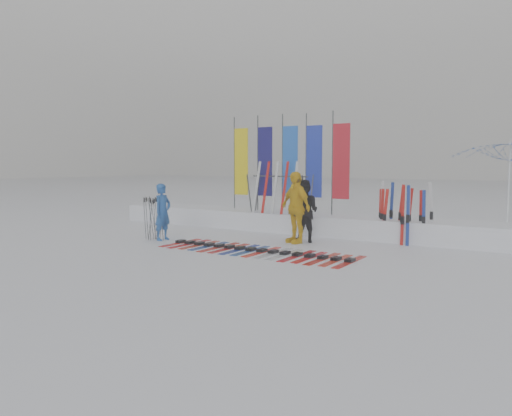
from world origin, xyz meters
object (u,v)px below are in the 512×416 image
Objects in this scene: tent_canopy at (508,189)px; ski_row at (256,250)px; person_black at (305,211)px; person_yellow at (295,207)px; ski_rack at (280,189)px; person_blue at (163,212)px.

tent_canopy reaches higher than ski_row.
person_yellow reaches higher than person_black.
tent_canopy reaches higher than person_black.
ski_row is at bearing -91.22° from person_black.
ski_row is at bearing -68.82° from ski_rack.
person_yellow is at bearing -48.90° from ski_rack.
ski_row is at bearing -93.16° from person_blue.
tent_canopy is (8.27, 5.23, 0.65)m from person_blue.
person_black is 5.81m from tent_canopy.
person_black reaches higher than person_blue.
tent_canopy is at bearing 61.40° from person_yellow.
person_blue is 0.82× the size of person_yellow.
person_black is 2.16m from ski_row.
person_yellow is at bearing 84.99° from ski_row.
tent_canopy is at bearing -58.46° from person_blue.
ski_rack reaches higher than ski_row.
person_blue is at bearing -144.77° from person_black.
person_blue is 4.03m from person_black.
person_yellow is at bearing -143.27° from tent_canopy.
person_blue is at bearing -130.10° from person_yellow.
person_blue is 0.93× the size of person_black.
person_yellow is (-0.18, -0.21, 0.12)m from person_black.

